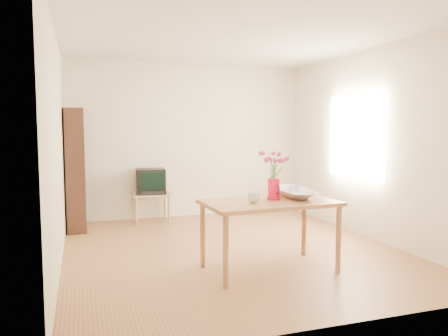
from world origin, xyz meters
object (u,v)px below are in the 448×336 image
object	(u,v)px
mug	(254,198)
bowl	(294,174)
pitcher	(274,190)
table	(270,209)
television	(151,181)

from	to	relation	value
mug	bowl	xyz separation A→B (m)	(0.58, 0.23, 0.20)
pitcher	bowl	xyz separation A→B (m)	(0.30, 0.12, 0.15)
table	pitcher	xyz separation A→B (m)	(0.08, 0.07, 0.19)
mug	bowl	distance (m)	0.65
table	mug	size ratio (longest dim) A/B	11.60
table	bowl	size ratio (longest dim) A/B	2.70
pitcher	bowl	distance (m)	0.35
table	bowl	distance (m)	0.53
pitcher	bowl	world-z (taller)	bowl
pitcher	mug	bearing A→B (deg)	-159.72
mug	bowl	bearing A→B (deg)	158.87
bowl	television	world-z (taller)	bowl
television	table	bearing A→B (deg)	-67.97
table	television	world-z (taller)	television
table	mug	bearing A→B (deg)	-170.58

